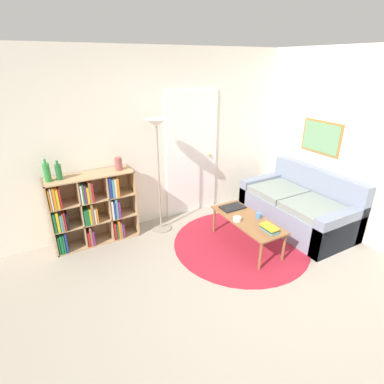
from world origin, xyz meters
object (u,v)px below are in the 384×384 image
bottle_left (47,172)px  bowl (237,219)px  bookshelf (91,209)px  laptop (233,207)px  coffee_table (247,221)px  vase_on_shelf (119,164)px  couch (299,208)px  cup (259,216)px  bottle_middle (59,172)px  floor_lamp (157,143)px

bottle_left → bowl: bearing=-27.7°
bowl → bottle_left: size_ratio=0.39×
bookshelf → laptop: (1.86, -0.77, -0.08)m
coffee_table → bowl: bearing=171.8°
bookshelf → vase_on_shelf: (0.45, -0.00, 0.59)m
coffee_table → bowl: (-0.16, 0.02, 0.07)m
couch → cup: couch is taller
bowl → laptop: bearing=63.0°
bowl → bottle_middle: bottle_middle is taller
cup → coffee_table: bearing=157.0°
couch → vase_on_shelf: vase_on_shelf is taller
bookshelf → laptop: bookshelf is taller
couch → floor_lamp: bearing=154.5°
bookshelf → vase_on_shelf: vase_on_shelf is taller
coffee_table → bookshelf: bearing=148.4°
coffee_table → bottle_left: size_ratio=3.86×
laptop → bowl: bowl is taller
couch → bowl: couch is taller
coffee_table → bottle_middle: 2.55m
bookshelf → couch: (2.94, -1.07, -0.22)m
laptop → coffee_table: bearing=-92.5°
laptop → floor_lamp: bearing=144.5°
floor_lamp → bowl: (0.71, -0.97, -0.92)m
vase_on_shelf → bookshelf: bearing=179.8°
couch → bottle_left: (-3.38, 1.08, 0.84)m
vase_on_shelf → bowl: bearing=-42.0°
couch → laptop: bearing=164.3°
laptop → vase_on_shelf: (-1.41, 0.77, 0.67)m
cup → bottle_middle: (-2.30, 1.20, 0.66)m
couch → bottle_left: bearing=162.4°
floor_lamp → coffee_table: size_ratio=1.50×
floor_lamp → vase_on_shelf: (-0.53, 0.14, -0.26)m
coffee_table → bowl: size_ratio=9.98×
bottle_left → floor_lamp: bearing=-5.8°
cup → vase_on_shelf: (-1.53, 1.20, 0.65)m
bookshelf → cup: size_ratio=14.55×
cup → vase_on_shelf: size_ratio=0.45×
bookshelf → bowl: (1.69, -1.11, -0.07)m
couch → bottle_middle: size_ratio=6.74×
couch → coffee_table: bearing=-176.6°
bookshelf → couch: 3.13m
laptop → cup: cup is taller
bookshelf → bottle_middle: 0.68m
coffee_table → vase_on_shelf: (-1.39, 1.14, 0.73)m
coffee_table → laptop: (0.02, 0.37, 0.05)m
couch → cup: (-0.95, -0.12, 0.16)m
couch → coffee_table: couch is taller
cup → laptop: bearing=106.4°
bottle_left → bottle_middle: (0.13, 0.00, -0.02)m
couch → bottle_middle: (-3.25, 1.08, 0.83)m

